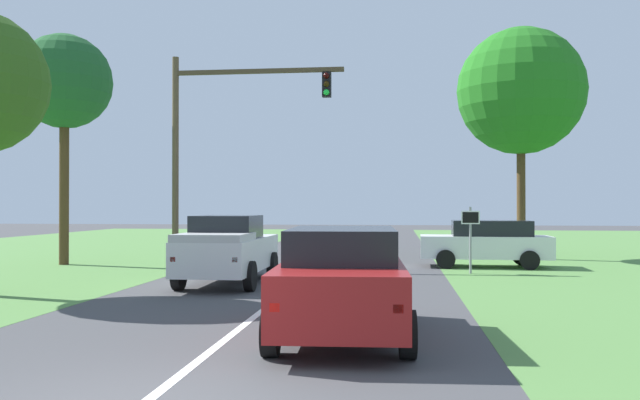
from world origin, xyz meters
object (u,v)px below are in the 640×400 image
object	(u,v)px
oak_tree_right	(521,92)
pickup_truck_lead	(228,249)
red_suv_near	(342,279)
crossing_suv_far	(486,242)
extra_tree_1	(64,83)
keep_moving_sign	(470,231)
traffic_light	(217,130)

from	to	relation	value
oak_tree_right	pickup_truck_lead	bearing A→B (deg)	-134.74
red_suv_near	crossing_suv_far	world-z (taller)	red_suv_near
pickup_truck_lead	extra_tree_1	distance (m)	11.16
pickup_truck_lead	keep_moving_sign	xyz separation A→B (m)	(7.24, 3.73, 0.42)
red_suv_near	keep_moving_sign	world-z (taller)	keep_moving_sign
traffic_light	crossing_suv_far	distance (m)	10.76
pickup_truck_lead	oak_tree_right	distance (m)	15.53
pickup_truck_lead	keep_moving_sign	world-z (taller)	keep_moving_sign
traffic_light	keep_moving_sign	distance (m)	9.85
crossing_suv_far	extra_tree_1	bearing A→B (deg)	-176.89
traffic_light	extra_tree_1	distance (m)	6.30
red_suv_near	pickup_truck_lead	distance (m)	8.16
extra_tree_1	keep_moving_sign	bearing A→B (deg)	-6.03
traffic_light	oak_tree_right	world-z (taller)	oak_tree_right
pickup_truck_lead	crossing_suv_far	distance (m)	10.18
oak_tree_right	extra_tree_1	distance (m)	18.50
pickup_truck_lead	keep_moving_sign	size ratio (longest dim) A/B	2.39
oak_tree_right	crossing_suv_far	xyz separation A→B (m)	(-1.97, -3.97, -6.19)
red_suv_near	keep_moving_sign	bearing A→B (deg)	72.86
traffic_light	oak_tree_right	xyz separation A→B (m)	(11.85, 4.93, 2.03)
red_suv_near	oak_tree_right	world-z (taller)	oak_tree_right
pickup_truck_lead	crossing_suv_far	size ratio (longest dim) A/B	1.12
pickup_truck_lead	traffic_light	xyz separation A→B (m)	(-1.79, 5.22, 4.06)
traffic_light	keep_moving_sign	xyz separation A→B (m)	(9.03, -1.49, -3.64)
pickup_truck_lead	oak_tree_right	xyz separation A→B (m)	(10.06, 10.15, 6.08)
red_suv_near	keep_moving_sign	xyz separation A→B (m)	(3.36, 10.91, 0.43)
keep_moving_sign	extra_tree_1	size ratio (longest dim) A/B	0.25
oak_tree_right	red_suv_near	bearing A→B (deg)	-109.62
keep_moving_sign	oak_tree_right	bearing A→B (deg)	66.34
keep_moving_sign	oak_tree_right	distance (m)	9.01
red_suv_near	oak_tree_right	bearing A→B (deg)	70.38
traffic_light	crossing_suv_far	xyz separation A→B (m)	(9.88, 0.97, -4.16)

